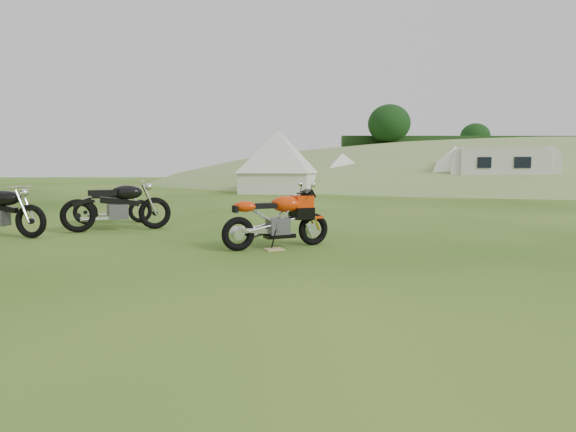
{
  "coord_description": "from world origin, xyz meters",
  "views": [
    {
      "loc": [
        -0.06,
        -5.99,
        1.3
      ],
      "look_at": [
        0.07,
        0.4,
        0.66
      ],
      "focal_mm": 30.0,
      "sensor_mm": 36.0,
      "label": 1
    }
  ],
  "objects_px": {
    "sport_motorcycle": "(277,215)",
    "plywood_board": "(274,249)",
    "vintage_moto_c": "(113,205)",
    "caravan": "(501,171)",
    "tent_mid": "(342,170)",
    "vintage_moto_b": "(117,204)",
    "tent_right": "(455,169)",
    "tent_left": "(279,164)"
  },
  "relations": [
    {
      "from": "plywood_board",
      "to": "caravan",
      "type": "height_order",
      "value": "caravan"
    },
    {
      "from": "tent_right",
      "to": "caravan",
      "type": "bearing_deg",
      "value": -33.68
    },
    {
      "from": "sport_motorcycle",
      "to": "tent_right",
      "type": "distance_m",
      "value": 19.31
    },
    {
      "from": "vintage_moto_c",
      "to": "tent_right",
      "type": "height_order",
      "value": "tent_right"
    },
    {
      "from": "sport_motorcycle",
      "to": "vintage_moto_b",
      "type": "distance_m",
      "value": 3.95
    },
    {
      "from": "sport_motorcycle",
      "to": "plywood_board",
      "type": "xyz_separation_m",
      "value": [
        -0.05,
        -0.22,
        -0.52
      ]
    },
    {
      "from": "plywood_board",
      "to": "vintage_moto_c",
      "type": "relative_size",
      "value": 0.17
    },
    {
      "from": "tent_right",
      "to": "sport_motorcycle",
      "type": "bearing_deg",
      "value": -110.06
    },
    {
      "from": "vintage_moto_c",
      "to": "tent_left",
      "type": "bearing_deg",
      "value": 60.09
    },
    {
      "from": "sport_motorcycle",
      "to": "plywood_board",
      "type": "height_order",
      "value": "sport_motorcycle"
    },
    {
      "from": "vintage_moto_b",
      "to": "caravan",
      "type": "relative_size",
      "value": 0.43
    },
    {
      "from": "plywood_board",
      "to": "vintage_moto_b",
      "type": "height_order",
      "value": "vintage_moto_b"
    },
    {
      "from": "plywood_board",
      "to": "tent_left",
      "type": "height_order",
      "value": "tent_left"
    },
    {
      "from": "sport_motorcycle",
      "to": "vintage_moto_b",
      "type": "relative_size",
      "value": 0.85
    },
    {
      "from": "tent_mid",
      "to": "caravan",
      "type": "bearing_deg",
      "value": -41.07
    },
    {
      "from": "vintage_moto_c",
      "to": "tent_mid",
      "type": "xyz_separation_m",
      "value": [
        7.64,
        17.23,
        0.72
      ]
    },
    {
      "from": "sport_motorcycle",
      "to": "plywood_board",
      "type": "distance_m",
      "value": 0.57
    },
    {
      "from": "tent_left",
      "to": "sport_motorcycle",
      "type": "bearing_deg",
      "value": -78.15
    },
    {
      "from": "plywood_board",
      "to": "caravan",
      "type": "relative_size",
      "value": 0.06
    },
    {
      "from": "vintage_moto_c",
      "to": "plywood_board",
      "type": "bearing_deg",
      "value": -58.45
    },
    {
      "from": "tent_left",
      "to": "vintage_moto_c",
      "type": "bearing_deg",
      "value": -93.96
    },
    {
      "from": "tent_left",
      "to": "tent_mid",
      "type": "height_order",
      "value": "tent_left"
    },
    {
      "from": "vintage_moto_b",
      "to": "sport_motorcycle",
      "type": "bearing_deg",
      "value": -55.48
    },
    {
      "from": "plywood_board",
      "to": "vintage_moto_c",
      "type": "xyz_separation_m",
      "value": [
        -3.79,
        3.72,
        0.43
      ]
    },
    {
      "from": "sport_motorcycle",
      "to": "caravan",
      "type": "height_order",
      "value": "caravan"
    },
    {
      "from": "sport_motorcycle",
      "to": "vintage_moto_c",
      "type": "distance_m",
      "value": 5.2
    },
    {
      "from": "sport_motorcycle",
      "to": "tent_mid",
      "type": "xyz_separation_m",
      "value": [
        3.8,
        20.73,
        0.63
      ]
    },
    {
      "from": "tent_mid",
      "to": "tent_right",
      "type": "distance_m",
      "value": 6.52
    },
    {
      "from": "sport_motorcycle",
      "to": "caravan",
      "type": "distance_m",
      "value": 18.9
    },
    {
      "from": "plywood_board",
      "to": "vintage_moto_b",
      "type": "xyz_separation_m",
      "value": [
        -3.25,
        2.4,
        0.54
      ]
    },
    {
      "from": "plywood_board",
      "to": "tent_mid",
      "type": "relative_size",
      "value": 0.11
    },
    {
      "from": "vintage_moto_c",
      "to": "tent_right",
      "type": "distance_m",
      "value": 18.74
    },
    {
      "from": "caravan",
      "to": "tent_mid",
      "type": "bearing_deg",
      "value": 159.29
    },
    {
      "from": "tent_mid",
      "to": "tent_left",
      "type": "bearing_deg",
      "value": -140.0
    },
    {
      "from": "plywood_board",
      "to": "sport_motorcycle",
      "type": "bearing_deg",
      "value": 77.44
    },
    {
      "from": "sport_motorcycle",
      "to": "vintage_moto_b",
      "type": "xyz_separation_m",
      "value": [
        -3.3,
        2.18,
        0.02
      ]
    },
    {
      "from": "tent_mid",
      "to": "vintage_moto_b",
      "type": "bearing_deg",
      "value": -115.23
    },
    {
      "from": "caravan",
      "to": "vintage_moto_b",
      "type": "bearing_deg",
      "value": -120.75
    },
    {
      "from": "vintage_moto_b",
      "to": "tent_mid",
      "type": "relative_size",
      "value": 0.78
    },
    {
      "from": "tent_left",
      "to": "tent_mid",
      "type": "relative_size",
      "value": 1.27
    },
    {
      "from": "vintage_moto_b",
      "to": "vintage_moto_c",
      "type": "bearing_deg",
      "value": 90.3
    },
    {
      "from": "vintage_moto_b",
      "to": "vintage_moto_c",
      "type": "relative_size",
      "value": 1.24
    }
  ]
}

